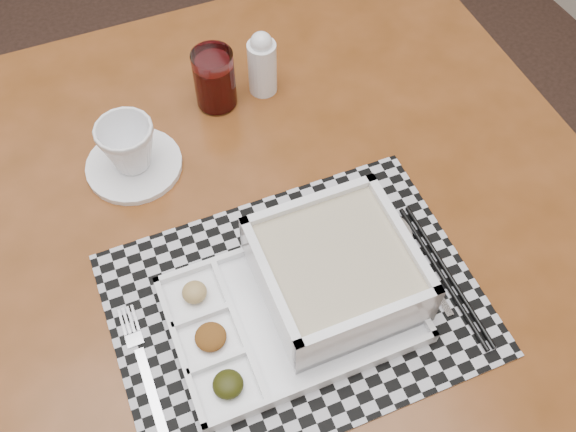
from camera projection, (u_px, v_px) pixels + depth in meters
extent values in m
cube|color=#562C0F|center=(262.00, 253.00, 0.94)|extent=(1.18, 1.18, 0.04)
cylinder|color=#562C0F|center=(379.00, 119.00, 1.65)|extent=(0.06, 0.06, 0.78)
cube|color=#562C0F|center=(176.00, 76.00, 1.25)|extent=(0.95, 0.10, 0.09)
cube|color=#562C0F|center=(521.00, 183.00, 1.10)|extent=(0.10, 0.95, 0.09)
cube|color=#B2B1B9|center=(296.00, 304.00, 0.87)|extent=(0.51, 0.39, 0.00)
cube|color=white|center=(292.00, 311.00, 0.86)|extent=(0.33, 0.24, 0.01)
cube|color=white|center=(264.00, 245.00, 0.91)|extent=(0.32, 0.03, 0.01)
cube|color=white|center=(325.00, 379.00, 0.80)|extent=(0.32, 0.03, 0.01)
cube|color=white|center=(179.00, 350.00, 0.82)|extent=(0.02, 0.22, 0.01)
cube|color=white|center=(397.00, 269.00, 0.88)|extent=(0.02, 0.22, 0.01)
cube|color=white|center=(239.00, 327.00, 0.83)|extent=(0.02, 0.20, 0.01)
cube|color=white|center=(216.00, 362.00, 0.81)|extent=(0.08, 0.01, 0.01)
cube|color=white|center=(200.00, 317.00, 0.84)|extent=(0.08, 0.01, 0.01)
ellipsoid|color=black|center=(228.00, 384.00, 0.79)|extent=(0.04, 0.04, 0.02)
ellipsoid|color=#542D0E|center=(211.00, 337.00, 0.82)|extent=(0.04, 0.04, 0.02)
ellipsoid|color=olive|center=(194.00, 292.00, 0.86)|extent=(0.03, 0.03, 0.02)
cube|color=white|center=(335.00, 282.00, 0.87)|extent=(0.21, 0.21, 0.01)
cube|color=white|center=(308.00, 215.00, 0.89)|extent=(0.20, 0.03, 0.08)
cube|color=white|center=(367.00, 330.00, 0.80)|extent=(0.20, 0.03, 0.08)
cube|color=white|center=(271.00, 293.00, 0.82)|extent=(0.03, 0.20, 0.08)
cube|color=white|center=(399.00, 247.00, 0.86)|extent=(0.03, 0.20, 0.08)
cube|color=#C7B393|center=(336.00, 271.00, 0.85)|extent=(0.19, 0.19, 0.07)
cube|color=silver|center=(150.00, 392.00, 0.80)|extent=(0.02, 0.12, 0.00)
cube|color=silver|center=(135.00, 340.00, 0.84)|extent=(0.02, 0.02, 0.00)
cube|color=silver|center=(122.00, 323.00, 0.85)|extent=(0.01, 0.04, 0.00)
cube|color=silver|center=(127.00, 321.00, 0.86)|extent=(0.01, 0.04, 0.00)
cube|color=silver|center=(131.00, 320.00, 0.86)|extent=(0.01, 0.04, 0.00)
cube|color=silver|center=(135.00, 318.00, 0.86)|extent=(0.01, 0.04, 0.00)
cube|color=silver|center=(429.00, 279.00, 0.89)|extent=(0.02, 0.12, 0.00)
ellipsoid|color=silver|center=(399.00, 228.00, 0.94)|extent=(0.04, 0.06, 0.01)
cylinder|color=black|center=(442.00, 275.00, 0.89)|extent=(0.02, 0.24, 0.01)
cylinder|color=black|center=(448.00, 273.00, 0.89)|extent=(0.02, 0.24, 0.01)
cylinder|color=white|center=(134.00, 165.00, 1.00)|extent=(0.15, 0.15, 0.01)
imported|color=white|center=(128.00, 146.00, 0.96)|extent=(0.11, 0.11, 0.08)
cylinder|color=white|center=(215.00, 79.00, 1.04)|extent=(0.07, 0.07, 0.10)
cylinder|color=#410506|center=(215.00, 84.00, 1.05)|extent=(0.06, 0.06, 0.08)
cylinder|color=white|center=(262.00, 68.00, 1.06)|extent=(0.05, 0.05, 0.10)
sphere|color=white|center=(261.00, 43.00, 1.02)|extent=(0.04, 0.04, 0.04)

